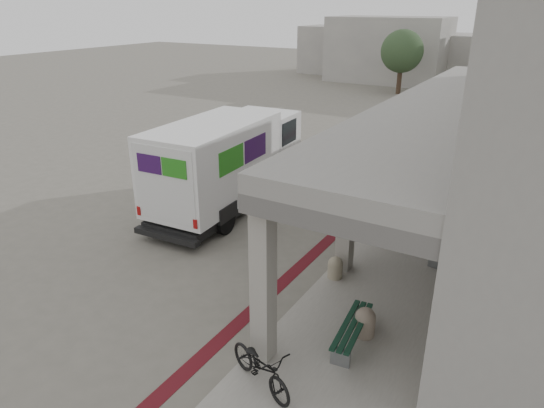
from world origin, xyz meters
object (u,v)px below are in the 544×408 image
Objects in this scene: utility_cabinet at (445,245)px; bicycle_black at (261,366)px; bench at (352,330)px; fedex_truck at (229,160)px.

utility_cabinet reaches higher than bicycle_black.
utility_cabinet is at bearing 72.76° from bench.
fedex_truck reaches higher than utility_cabinet.
utility_cabinet reaches higher than bench.
bench is at bearing -91.47° from utility_cabinet.
fedex_truck is 8.94m from bicycle_black.
fedex_truck is 4.44× the size of bicycle_black.
bench is 2.21m from bicycle_black.
bicycle_black is at bearing -96.17° from utility_cabinet.
utility_cabinet is 0.67× the size of bicycle_black.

